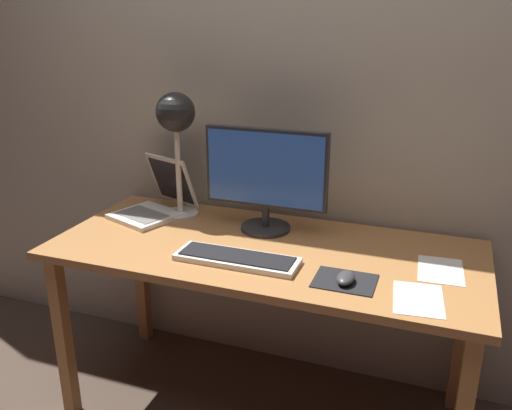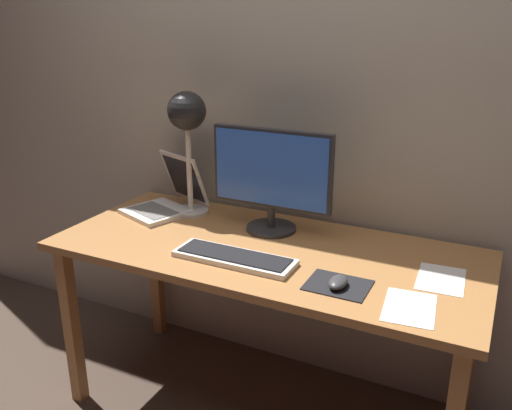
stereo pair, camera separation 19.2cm
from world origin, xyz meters
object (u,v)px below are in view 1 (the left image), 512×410
(monitor, at_px, (266,175))
(laptop, at_px, (158,199))
(desk_lamp, at_px, (176,123))
(mouse, at_px, (346,278))
(keyboard_main, at_px, (237,258))

(monitor, distance_m, laptop, 0.52)
(desk_lamp, distance_m, mouse, 0.96)
(desk_lamp, height_order, mouse, desk_lamp)
(monitor, height_order, laptop, monitor)
(keyboard_main, distance_m, mouse, 0.39)
(keyboard_main, xyz_separation_m, mouse, (0.39, -0.03, 0.01))
(monitor, xyz_separation_m, mouse, (0.40, -0.35, -0.21))
(monitor, bearing_deg, keyboard_main, -89.17)
(monitor, bearing_deg, laptop, 178.21)
(monitor, bearing_deg, mouse, -41.50)
(monitor, relative_size, keyboard_main, 1.12)
(mouse, bearing_deg, monitor, 138.50)
(keyboard_main, bearing_deg, desk_lamp, 139.44)
(laptop, distance_m, desk_lamp, 0.35)
(laptop, bearing_deg, desk_lamp, 5.82)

